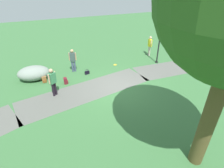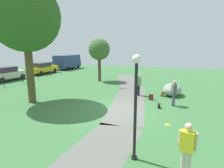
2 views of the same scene
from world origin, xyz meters
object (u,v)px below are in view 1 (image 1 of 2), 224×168
lamp_post (160,35)px  woman_with_handbag (73,59)px  passerby_on_path (150,45)px  backpack_by_boulder (44,80)px  handbag_on_grass (87,72)px  lawn_boulder (34,73)px  frisbee_on_grass (115,65)px  man_near_boulder (53,80)px  spare_backpack_on_lawn (66,81)px

lamp_post → woman_with_handbag: bearing=-8.8°
woman_with_handbag → passerby_on_path: (-6.74, -0.61, 0.00)m
lamp_post → backpack_by_boulder: (8.55, -0.16, -1.99)m
handbag_on_grass → lawn_boulder: bearing=-10.2°
lamp_post → woman_with_handbag: size_ratio=2.12×
lamp_post → handbag_on_grass: lamp_post is taller
woman_with_handbag → frisbee_on_grass: (-3.19, 0.12, -0.95)m
woman_with_handbag → frisbee_on_grass: 3.33m
woman_with_handbag → man_near_boulder: size_ratio=0.99×
backpack_by_boulder → man_near_boulder: bearing=103.7°
backpack_by_boulder → handbag_on_grass: bearing=-179.4°
passerby_on_path → backpack_by_boulder: 9.00m
woman_with_handbag → man_near_boulder: (1.68, 2.63, 0.01)m
frisbee_on_grass → lamp_post: bearing=164.9°
lamp_post → frisbee_on_grass: size_ratio=13.97×
lawn_boulder → frisbee_on_grass: bearing=-179.3°
man_near_boulder → passerby_on_path: bearing=-158.9°
spare_backpack_on_lawn → passerby_on_path: bearing=-164.2°
lawn_boulder → backpack_by_boulder: bearing=131.0°
spare_backpack_on_lawn → man_near_boulder: bearing=53.6°
lamp_post → lawn_boulder: size_ratio=1.65×
lawn_boulder → handbag_on_grass: lawn_boulder is taller
man_near_boulder → passerby_on_path: (-8.41, -3.24, -0.00)m
handbag_on_grass → spare_backpack_on_lawn: spare_backpack_on_lawn is taller
lamp_post → man_near_boulder: (8.11, 1.63, -1.21)m
handbag_on_grass → spare_backpack_on_lawn: size_ratio=0.85×
handbag_on_grass → spare_backpack_on_lawn: (1.62, 0.74, 0.05)m
passerby_on_path → backpack_by_boulder: bearing=9.3°
woman_with_handbag → backpack_by_boulder: 2.40m
lamp_post → lawn_boulder: 9.30m
lawn_boulder → woman_with_handbag: 2.73m
woman_with_handbag → backpack_by_boulder: (2.11, 0.84, -0.77)m
man_near_boulder → woman_with_handbag: bearing=-122.5°
lamp_post → woman_with_handbag: (6.43, -1.00, -1.22)m
lawn_boulder → passerby_on_path: passerby_on_path is taller
lawn_boulder → spare_backpack_on_lawn: lawn_boulder is taller
lamp_post → spare_backpack_on_lawn: lamp_post is taller
lamp_post → woman_with_handbag: lamp_post is taller
lawn_boulder → backpack_by_boulder: size_ratio=5.33×
man_near_boulder → frisbee_on_grass: man_near_boulder is taller
handbag_on_grass → backpack_by_boulder: size_ratio=0.85×
man_near_boulder → handbag_on_grass: man_near_boulder is taller
frisbee_on_grass → lawn_boulder: bearing=0.7°
lawn_boulder → woman_with_handbag: bearing=-175.8°
passerby_on_path → lawn_boulder: bearing=4.9°
lamp_post → spare_backpack_on_lawn: 7.59m
woman_with_handbag → handbag_on_grass: (-0.74, 0.81, -0.82)m
lawn_boulder → frisbee_on_grass: (-5.86, -0.07, -0.46)m
woman_with_handbag → man_near_boulder: 3.12m
lawn_boulder → man_near_boulder: man_near_boulder is taller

